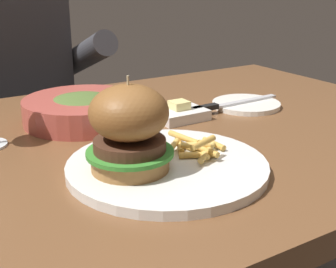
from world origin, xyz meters
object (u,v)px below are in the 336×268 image
bread_plate (246,104)px  diner_person (7,133)px  soup_bowl (83,109)px  burger_sandwich (129,128)px  main_plate (167,166)px  butter_dish (179,113)px  table_knife (228,104)px

bread_plate → diner_person: 0.74m
soup_bowl → diner_person: 0.57m
bread_plate → diner_person: diner_person is taller
burger_sandwich → main_plate: bearing=-5.8°
bread_plate → butter_dish: butter_dish is taller
main_plate → table_knife: size_ratio=1.31×
table_knife → diner_person: bearing=116.6°
main_plate → diner_person: 0.84m
diner_person → table_knife: bearing=-63.4°
soup_bowl → table_knife: bearing=-17.3°
burger_sandwich → soup_bowl: bearing=81.2°
burger_sandwich → bread_plate: size_ratio=0.92×
burger_sandwich → butter_dish: (0.21, 0.19, -0.06)m
table_knife → soup_bowl: 0.30m
soup_bowl → diner_person: (-0.03, 0.54, -0.20)m
soup_bowl → bread_plate: bearing=-14.5°
main_plate → table_knife: bearing=36.0°
soup_bowl → butter_dish: bearing=-26.7°
main_plate → table_knife: 0.33m
burger_sandwich → diner_person: bearing=89.1°
bread_plate → soup_bowl: 0.34m
butter_dish → diner_person: (-0.20, 0.62, -0.19)m
bread_plate → burger_sandwich: bearing=-153.1°
butter_dish → diner_person: bearing=107.5°
table_knife → burger_sandwich: bearing=-149.8°
bread_plate → butter_dish: size_ratio=1.49×
main_plate → table_knife: (0.27, 0.19, 0.01)m
soup_bowl → burger_sandwich: bearing=-98.8°
main_plate → butter_dish: 0.25m
bread_plate → butter_dish: (-0.17, 0.00, 0.01)m
main_plate → burger_sandwich: size_ratio=2.21×
main_plate → diner_person: (-0.04, 0.82, -0.18)m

